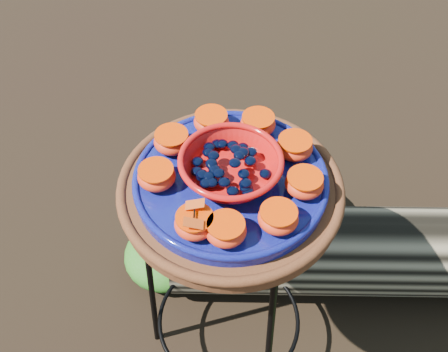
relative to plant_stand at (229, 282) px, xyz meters
The scene contains 19 objects.
ground 0.35m from the plant_stand, ahead, with size 60.00×60.00×0.00m, color black.
plant_stand is the anchor object (origin of this frame).
terracotta_saucer 0.37m from the plant_stand, ahead, with size 0.47×0.47×0.04m, color #421E0D.
cobalt_plate 0.40m from the plant_stand, ahead, with size 0.40×0.40×0.03m, color #070048.
red_bowl 0.44m from the plant_stand, ahead, with size 0.20×0.20×0.06m, color red, non-canonical shape.
glass_gems 0.48m from the plant_stand, ahead, with size 0.16×0.16×0.03m, color black, non-canonical shape.
orange_half_0 0.46m from the plant_stand, 83.64° to the right, with size 0.08×0.08×0.04m, color red.
orange_half_1 0.46m from the plant_stand, 60.44° to the right, with size 0.08×0.08×0.04m, color red.
orange_half_2 0.46m from the plant_stand, 20.44° to the right, with size 0.08×0.08×0.04m, color red.
orange_half_3 0.46m from the plant_stand, 19.56° to the left, with size 0.08×0.08×0.04m, color red.
orange_half_4 0.46m from the plant_stand, 59.56° to the left, with size 0.08×0.08×0.04m, color red.
orange_half_5 0.46m from the plant_stand, 99.56° to the left, with size 0.08×0.08×0.04m, color red.
orange_half_6 0.46m from the plant_stand, 139.56° to the left, with size 0.08×0.08×0.04m, color red.
orange_half_7 0.46m from the plant_stand, behind, with size 0.08×0.08×0.04m, color red.
orange_half_8 0.46m from the plant_stand, 140.44° to the right, with size 0.08×0.08×0.04m, color red.
butterfly 0.49m from the plant_stand, 83.64° to the right, with size 0.08×0.05×0.01m, color #C3400F, non-canonical shape.
driftwood_log 0.66m from the plant_stand, 55.57° to the left, with size 1.51×0.40×0.28m, color black, non-canonical shape.
foliage_left 0.44m from the plant_stand, 160.43° to the left, with size 0.28×0.28×0.14m, color #205E12.
foliage_back 0.57m from the plant_stand, 95.67° to the left, with size 0.35×0.35×0.17m, color #205E12.
Camera 1 is at (0.41, -0.64, 1.63)m, focal length 45.00 mm.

